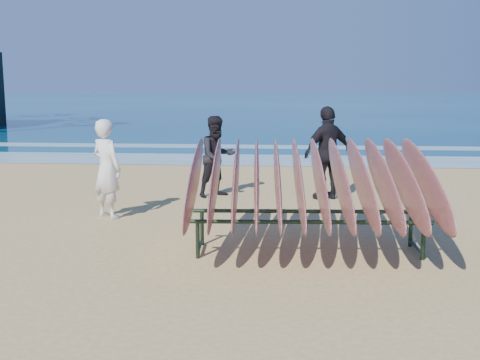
{
  "coord_description": "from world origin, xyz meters",
  "views": [
    {
      "loc": [
        0.68,
        -7.46,
        2.34
      ],
      "look_at": [
        0.0,
        0.8,
        0.95
      ],
      "focal_mm": 45.0,
      "sensor_mm": 36.0,
      "label": 1
    }
  ],
  "objects_px": {
    "person_dark_a": "(217,156)",
    "person_dark_b": "(328,153)",
    "surfboard_rack": "(309,181)",
    "person_white": "(107,169)"
  },
  "relations": [
    {
      "from": "person_dark_a",
      "to": "person_dark_b",
      "type": "distance_m",
      "value": 2.2
    },
    {
      "from": "person_white",
      "to": "person_dark_a",
      "type": "bearing_deg",
      "value": -95.4
    },
    {
      "from": "person_dark_a",
      "to": "surfboard_rack",
      "type": "bearing_deg",
      "value": -103.94
    },
    {
      "from": "person_dark_a",
      "to": "person_dark_b",
      "type": "xyz_separation_m",
      "value": [
        2.19,
        -0.11,
        0.1
      ]
    },
    {
      "from": "surfboard_rack",
      "to": "person_white",
      "type": "distance_m",
      "value": 3.82
    },
    {
      "from": "person_dark_a",
      "to": "person_dark_b",
      "type": "relative_size",
      "value": 0.89
    },
    {
      "from": "surfboard_rack",
      "to": "person_dark_b",
      "type": "bearing_deg",
      "value": 79.4
    },
    {
      "from": "person_white",
      "to": "person_dark_b",
      "type": "relative_size",
      "value": 0.92
    },
    {
      "from": "surfboard_rack",
      "to": "person_dark_b",
      "type": "xyz_separation_m",
      "value": [
        0.48,
        3.75,
        -0.07
      ]
    },
    {
      "from": "person_white",
      "to": "person_dark_a",
      "type": "height_order",
      "value": "person_white"
    }
  ]
}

